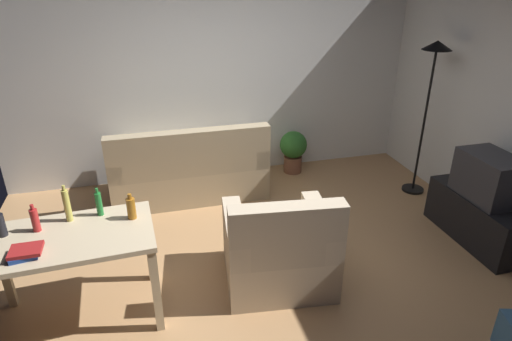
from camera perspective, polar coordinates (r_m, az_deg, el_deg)
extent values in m
cube|color=tan|center=(4.12, 0.45, -12.67)|extent=(5.20, 4.40, 0.02)
cube|color=white|center=(5.54, -5.66, 12.82)|extent=(5.20, 0.10, 2.70)
cube|color=tan|center=(5.34, -8.75, -0.92)|extent=(1.80, 0.84, 0.40)
cube|color=tan|center=(4.84, -8.62, 2.27)|extent=(1.80, 0.16, 0.52)
cube|color=tan|center=(5.34, -0.22, 3.04)|extent=(0.16, 0.84, 0.22)
cube|color=tan|center=(5.21, -17.94, 1.17)|extent=(0.16, 0.84, 0.22)
cube|color=black|center=(4.90, 27.25, -5.60)|extent=(0.44, 1.10, 0.48)
cube|color=#2D2D33|center=(4.71, 28.33, -0.76)|extent=(0.40, 0.60, 0.44)
cube|color=black|center=(4.85, 30.13, -0.47)|extent=(0.01, 0.52, 0.36)
cylinder|color=black|center=(5.75, 19.87, -2.31)|extent=(0.26, 0.26, 0.03)
cylinder|color=black|center=(5.43, 21.18, 5.74)|extent=(0.03, 0.03, 1.68)
cone|color=black|center=(5.23, 22.72, 14.95)|extent=(0.32, 0.32, 0.10)
cube|color=#C6B28E|center=(3.46, -23.43, -8.10)|extent=(1.23, 0.76, 0.04)
cube|color=tan|center=(3.39, -12.97, -15.15)|extent=(0.06, 0.06, 0.72)
cube|color=tan|center=(4.03, -30.20, -11.13)|extent=(0.06, 0.06, 0.72)
cube|color=tan|center=(3.89, -13.89, -9.41)|extent=(0.06, 0.06, 0.72)
cylinder|color=brown|center=(5.88, 4.84, 0.86)|extent=(0.24, 0.24, 0.22)
sphere|color=#2D6B28|center=(5.77, 4.94, 3.40)|extent=(0.36, 0.36, 0.36)
cube|color=beige|center=(3.89, 2.88, -11.43)|extent=(1.00, 0.94, 0.40)
cube|color=#C0AD91|center=(3.35, 4.12, -8.52)|extent=(0.91, 0.27, 0.52)
cube|color=#C8B597|center=(3.79, 8.53, -7.10)|extent=(0.26, 0.85, 0.22)
cube|color=#C8B597|center=(3.67, -2.76, -8.01)|extent=(0.26, 0.85, 0.22)
cylinder|color=black|center=(3.61, -30.54, -6.21)|extent=(0.07, 0.07, 0.17)
cylinder|color=#AD2323|center=(3.56, -27.01, -5.84)|extent=(0.06, 0.06, 0.18)
cylinder|color=#AD2323|center=(3.51, -27.35, -4.31)|extent=(0.03, 0.03, 0.04)
cylinder|color=#BCB24C|center=(3.57, -23.55, -4.25)|extent=(0.05, 0.05, 0.26)
cylinder|color=#BCB24C|center=(3.51, -23.97, -2.12)|extent=(0.02, 0.02, 0.04)
cylinder|color=#1E722D|center=(3.58, -19.92, -4.14)|extent=(0.05, 0.05, 0.19)
cylinder|color=#1E722D|center=(3.53, -20.19, -2.50)|extent=(0.02, 0.02, 0.04)
cylinder|color=#9E6019|center=(3.46, -16.07, -4.82)|extent=(0.07, 0.07, 0.17)
cylinder|color=#9E6019|center=(3.41, -16.27, -3.29)|extent=(0.03, 0.03, 0.04)
cube|color=navy|center=(3.33, -28.21, -9.70)|extent=(0.19, 0.18, 0.03)
cube|color=maroon|center=(3.32, -27.99, -9.24)|extent=(0.21, 0.17, 0.03)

